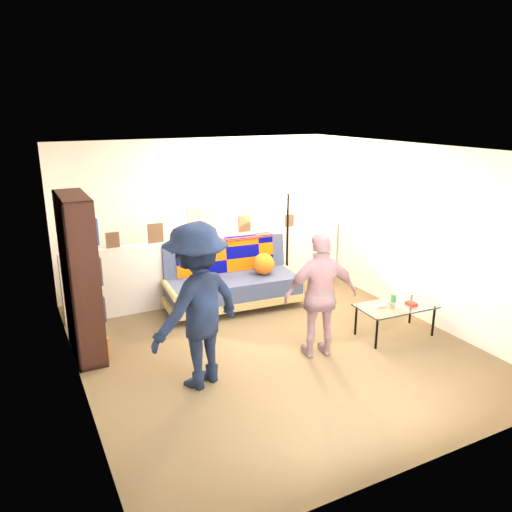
# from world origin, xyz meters

# --- Properties ---
(ground) EXTENTS (5.00, 5.00, 0.00)m
(ground) POSITION_xyz_m (0.00, 0.00, 0.00)
(ground) COLOR brown
(ground) RESTS_ON ground
(room_shell) EXTENTS (4.60, 5.05, 2.45)m
(room_shell) POSITION_xyz_m (0.00, 0.47, 1.67)
(room_shell) COLOR silver
(room_shell) RESTS_ON ground
(half_wall_ledge) EXTENTS (4.45, 0.15, 1.00)m
(half_wall_ledge) POSITION_xyz_m (0.00, 1.80, 0.50)
(half_wall_ledge) COLOR silver
(half_wall_ledge) RESTS_ON ground
(ledge_decor) EXTENTS (2.97, 0.02, 0.45)m
(ledge_decor) POSITION_xyz_m (-0.23, 1.78, 1.18)
(ledge_decor) COLOR brown
(ledge_decor) RESTS_ON half_wall_ledge
(futon_sofa) EXTENTS (2.07, 1.10, 0.86)m
(futon_sofa) POSITION_xyz_m (0.11, 1.40, 0.40)
(futon_sofa) COLOR tan
(futon_sofa) RESTS_ON ground
(bookshelf) EXTENTS (0.32, 0.96, 1.93)m
(bookshelf) POSITION_xyz_m (-2.08, 0.82, 0.90)
(bookshelf) COLOR black
(bookshelf) RESTS_ON ground
(coffee_table) EXTENTS (1.02, 0.60, 0.52)m
(coffee_table) POSITION_xyz_m (1.57, -0.49, 0.39)
(coffee_table) COLOR black
(coffee_table) RESTS_ON ground
(floor_lamp) EXTENTS (0.39, 0.32, 1.67)m
(floor_lamp) POSITION_xyz_m (1.12, 1.57, 1.19)
(floor_lamp) COLOR black
(floor_lamp) RESTS_ON ground
(person_left) EXTENTS (1.31, 1.05, 1.77)m
(person_left) POSITION_xyz_m (-1.11, -0.44, 0.88)
(person_left) COLOR black
(person_left) RESTS_ON ground
(person_right) EXTENTS (0.94, 0.56, 1.50)m
(person_right) POSITION_xyz_m (0.40, -0.49, 0.75)
(person_right) COLOR pink
(person_right) RESTS_ON ground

